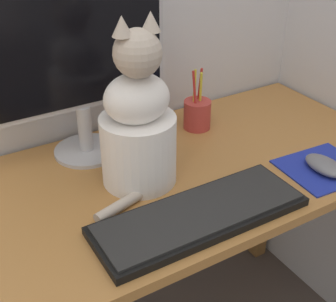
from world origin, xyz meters
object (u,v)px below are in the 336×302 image
computer_mouse_right (325,165)px  cat (138,125)px  keyboard (200,215)px  pen_cup (197,113)px  monitor (78,58)px

computer_mouse_right → cat: 0.47m
keyboard → pen_cup: (0.22, 0.35, 0.03)m
pen_cup → cat: bearing=-150.2°
monitor → pen_cup: 0.39m
monitor → keyboard: (0.10, -0.38, -0.25)m
monitor → computer_mouse_right: (0.46, -0.38, -0.24)m
monitor → keyboard: 0.46m
keyboard → computer_mouse_right: bearing=-0.6°
monitor → cat: size_ratio=1.14×
monitor → pen_cup: size_ratio=2.62×
keyboard → cat: cat is taller
cat → computer_mouse_right: bearing=-22.6°
monitor → computer_mouse_right: size_ratio=4.09×
monitor → keyboard: bearing=-75.4°
monitor → computer_mouse_right: 0.64m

